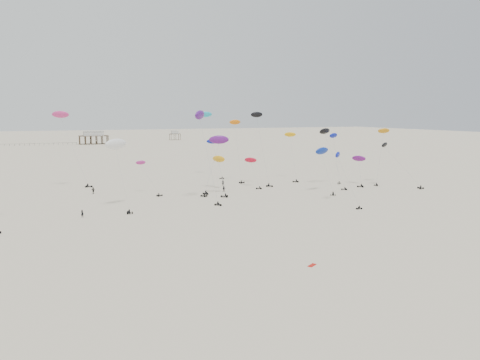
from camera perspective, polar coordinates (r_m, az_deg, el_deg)
name	(u,v)px	position (r m, az deg, el deg)	size (l,w,h in m)	color
ground_plane	(147,163)	(220.29, -11.21, 2.02)	(900.00, 900.00, 0.00)	beige
pavilion_main	(94,138)	(366.84, -17.41, 4.86)	(21.00, 13.00, 9.80)	brown
pavilion_small	(175,136)	(408.48, -7.94, 5.35)	(9.00, 7.00, 8.00)	brown
pier_fence	(17,145)	(366.10, -25.53, 3.89)	(80.20, 0.20, 1.50)	black
rig_0	(261,137)	(149.04, 2.55, 5.20)	(4.96, 8.25, 23.48)	black
rig_1	(396,158)	(155.21, 18.47, 2.53)	(8.02, 13.96, 16.72)	black
rig_2	(252,166)	(146.13, 1.51, 1.76)	(4.16, 9.01, 9.92)	black
rig_3	(335,145)	(155.40, 11.46, 4.18)	(4.46, 4.35, 16.75)	black
rig_4	(211,158)	(139.78, -3.59, 2.65)	(8.90, 13.05, 17.71)	black
rig_5	(382,140)	(160.88, 16.97, 4.63)	(10.10, 8.02, 18.81)	black
rig_6	(202,126)	(123.53, -4.66, 6.64)	(5.14, 14.55, 24.44)	black
rig_7	(237,139)	(157.71, -0.38, 5.05)	(4.01, 9.12, 20.93)	black
rig_8	(217,146)	(131.85, -2.80, 4.16)	(9.53, 5.48, 16.91)	black
rig_9	(292,148)	(164.74, 6.33, 3.92)	(7.14, 14.15, 18.47)	black
rig_10	(359,164)	(156.00, 14.33, 1.86)	(7.21, 10.17, 10.49)	black
rig_11	(148,176)	(135.99, -11.11, 0.53)	(5.78, 10.33, 12.11)	black
rig_12	(342,166)	(123.04, 12.35, 1.68)	(4.21, 14.22, 16.15)	black
rig_13	(207,121)	(174.33, -4.02, 7.19)	(5.05, 15.75, 25.26)	black
rig_14	(66,128)	(154.59, -20.45, 5.90)	(11.16, 7.05, 23.89)	black
rig_15	(117,150)	(118.07, -14.76, 3.50)	(6.58, 14.17, 18.03)	black
rig_16	(323,157)	(139.01, 10.14, 2.78)	(6.14, 11.38, 13.97)	black
rig_17	(327,138)	(152.49, 10.54, 5.10)	(5.67, 15.79, 20.25)	black
rig_18	(220,167)	(139.10, -2.45, 1.61)	(6.77, 18.36, 17.04)	black
spectator_0	(82,217)	(109.97, -18.66, -4.33)	(0.73, 0.50, 2.01)	black
spectator_1	(224,192)	(137.42, -1.97, -1.47)	(1.04, 0.60, 2.12)	black
spectator_2	(93,194)	(140.71, -17.45, -1.61)	(1.34, 0.72, 2.27)	black
spectator_3	(223,186)	(149.26, -2.09, -0.70)	(0.80, 0.55, 2.20)	black
grounded_kite_b	(312,265)	(73.09, 8.77, -10.26)	(1.80, 0.70, 0.07)	#B9140B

